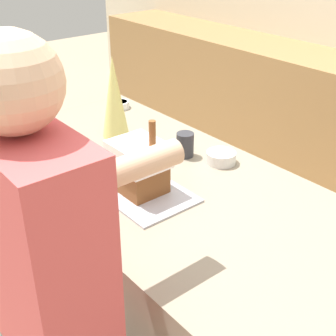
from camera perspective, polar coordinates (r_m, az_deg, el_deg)
name	(u,v)px	position (r m, az deg, el deg)	size (l,w,h in m)	color
kitchen_island	(170,275)	(2.01, 0.25, -12.87)	(1.89, 0.84, 0.89)	gray
baking_tray	(140,190)	(1.71, -3.46, -2.72)	(0.40, 0.26, 0.01)	#B2B2BC
gingerbread_house	(139,165)	(1.65, -3.55, 0.34)	(0.19, 0.17, 0.28)	brown
decorative_tree	(114,97)	(2.09, -6.59, 8.57)	(0.12, 0.12, 0.37)	#DBD675
candy_bowl_near_tray_right	(120,104)	(2.48, -5.91, 7.73)	(0.10, 0.10, 0.04)	white
candy_bowl_behind_tray	(221,157)	(1.90, 6.42, 1.39)	(0.12, 0.12, 0.05)	silver
mug	(185,145)	(1.94, 2.09, 2.86)	(0.07, 0.07, 0.10)	#2D2D33
person	(53,330)	(1.32, -13.80, -18.62)	(0.42, 0.52, 1.59)	slate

